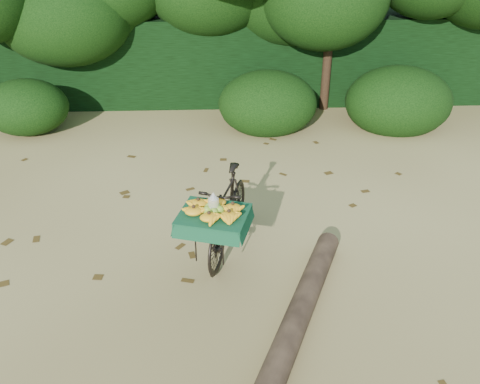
{
  "coord_description": "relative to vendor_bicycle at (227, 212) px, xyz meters",
  "views": [
    {
      "loc": [
        0.57,
        -4.84,
        3.71
      ],
      "look_at": [
        0.79,
        0.15,
        0.92
      ],
      "focal_mm": 38.0,
      "sensor_mm": 36.0,
      "label": 1
    }
  ],
  "objects": [
    {
      "name": "leaf_litter",
      "position": [
        -0.65,
        0.29,
        -0.52
      ],
      "size": [
        7.0,
        7.3,
        0.01
      ],
      "primitive_type": null,
      "color": "#4A3513",
      "rests_on": "ground"
    },
    {
      "name": "hedge_backdrop",
      "position": [
        -0.65,
        5.94,
        0.37
      ],
      "size": [
        26.0,
        1.8,
        1.8
      ],
      "primitive_type": "cube",
      "color": "black",
      "rests_on": "ground"
    },
    {
      "name": "tree_row",
      "position": [
        -1.3,
        5.14,
        1.47
      ],
      "size": [
        14.5,
        2.0,
        4.0
      ],
      "primitive_type": null,
      "color": "black",
      "rests_on": "ground"
    },
    {
      "name": "bush_clumps",
      "position": [
        -0.15,
        3.94,
        -0.08
      ],
      "size": [
        8.8,
        1.7,
        0.9
      ],
      "primitive_type": null,
      "color": "black",
      "rests_on": "ground"
    },
    {
      "name": "vendor_bicycle",
      "position": [
        0.0,
        0.0,
        0.0
      ],
      "size": [
        1.06,
        1.85,
        1.03
      ],
      "rotation": [
        0.0,
        0.0,
        -0.28
      ],
      "color": "black",
      "rests_on": "ground"
    },
    {
      "name": "ground",
      "position": [
        -0.65,
        -0.36,
        -0.53
      ],
      "size": [
        80.0,
        80.0,
        0.0
      ],
      "primitive_type": "plane",
      "color": "tan",
      "rests_on": "ground"
    },
    {
      "name": "fallen_log",
      "position": [
        0.53,
        -1.71,
        -0.4
      ],
      "size": [
        1.65,
        3.34,
        0.26
      ],
      "primitive_type": "cylinder",
      "rotation": [
        1.57,
        0.0,
        -0.41
      ],
      "color": "brown",
      "rests_on": "ground"
    }
  ]
}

